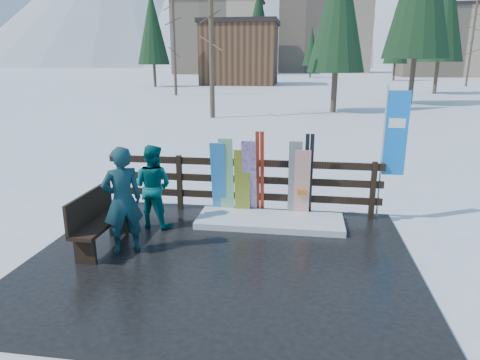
% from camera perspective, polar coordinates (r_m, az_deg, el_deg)
% --- Properties ---
extents(ground, '(700.00, 700.00, 0.00)m').
position_cam_1_polar(ground, '(6.93, -2.55, -10.96)').
color(ground, white).
rests_on(ground, ground).
extents(deck, '(6.00, 5.00, 0.08)m').
position_cam_1_polar(deck, '(6.91, -2.55, -10.66)').
color(deck, black).
rests_on(deck, ground).
extents(fence, '(5.60, 0.10, 1.15)m').
position_cam_1_polar(fence, '(8.70, 0.17, -0.17)').
color(fence, black).
rests_on(fence, deck).
extents(snow_patch, '(2.78, 1.00, 0.12)m').
position_cam_1_polar(snow_patch, '(8.25, 4.00, -5.47)').
color(snow_patch, white).
rests_on(snow_patch, deck).
extents(bench, '(0.41, 1.50, 0.97)m').
position_cam_1_polar(bench, '(7.45, -18.51, -4.87)').
color(bench, black).
rests_on(bench, deck).
extents(snowboard_0, '(0.29, 0.28, 1.50)m').
position_cam_1_polar(snowboard_0, '(8.54, -2.90, 0.14)').
color(snowboard_0, '#2C84CA').
rests_on(snowboard_0, deck).
extents(snowboard_1, '(0.28, 0.26, 1.59)m').
position_cam_1_polar(snowboard_1, '(8.49, -1.82, 0.40)').
color(snowboard_1, silver).
rests_on(snowboard_1, deck).
extents(snowboard_2, '(0.31, 0.21, 1.37)m').
position_cam_1_polar(snowboard_2, '(8.47, 0.28, -0.41)').
color(snowboard_2, '#EDF72C').
rests_on(snowboard_2, deck).
extents(snowboard_3, '(0.28, 0.38, 1.57)m').
position_cam_1_polar(snowboard_3, '(8.43, 1.25, 0.19)').
color(snowboard_3, silver).
rests_on(snowboard_3, deck).
extents(snowboard_4, '(0.25, 0.23, 1.57)m').
position_cam_1_polar(snowboard_4, '(8.37, 7.32, -0.04)').
color(snowboard_4, black).
rests_on(snowboard_4, deck).
extents(snowboard_5, '(0.30, 0.22, 1.40)m').
position_cam_1_polar(snowboard_5, '(8.39, 8.27, -0.62)').
color(snowboard_5, white).
rests_on(snowboard_5, deck).
extents(ski_pair_a, '(0.16, 0.29, 1.73)m').
position_cam_1_polar(ski_pair_a, '(8.45, 2.67, 0.82)').
color(ski_pair_a, '#A52B14').
rests_on(ski_pair_a, deck).
extents(ski_pair_b, '(0.17, 0.32, 1.71)m').
position_cam_1_polar(ski_pair_b, '(8.41, 9.10, 0.49)').
color(ski_pair_b, black).
rests_on(ski_pair_b, deck).
extents(rental_flag, '(0.45, 0.04, 2.60)m').
position_cam_1_polar(rental_flag, '(8.61, 19.69, 5.23)').
color(rental_flag, silver).
rests_on(rental_flag, deck).
extents(person_front, '(0.76, 0.72, 1.75)m').
position_cam_1_polar(person_front, '(7.05, -15.40, -2.66)').
color(person_front, '#174D44').
rests_on(person_front, deck).
extents(person_back, '(0.85, 0.71, 1.56)m').
position_cam_1_polar(person_back, '(8.08, -11.56, -0.81)').
color(person_back, '#045B5B').
rests_on(person_back, deck).
extents(resort_buildings, '(73.00, 87.60, 22.60)m').
position_cam_1_polar(resort_buildings, '(121.68, 8.94, 18.46)').
color(resort_buildings, tan).
rests_on(resort_buildings, ground).
extents(trees, '(42.13, 68.83, 13.25)m').
position_cam_1_polar(trees, '(54.51, 11.42, 18.20)').
color(trees, '#382B1E').
rests_on(trees, ground).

